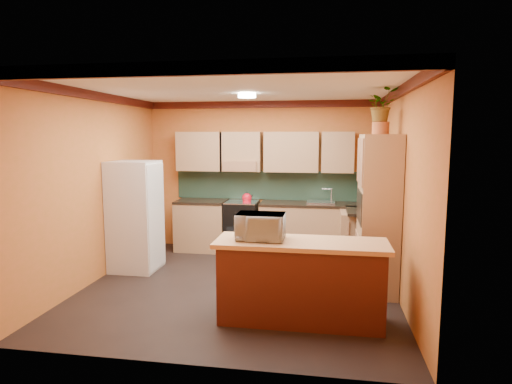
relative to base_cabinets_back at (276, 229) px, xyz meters
The scene contains 15 objects.
room_shell 2.26m from the base_cabinets_back, 100.64° to the right, with size 4.24×4.24×2.72m.
base_cabinets_back is the anchor object (origin of this frame).
countertop_back 0.46m from the base_cabinets_back, 90.00° to the right, with size 3.65×0.62×0.04m, color black.
stove 0.63m from the base_cabinets_back, behind, with size 0.58×0.58×0.91m, color black.
kettle 0.77m from the base_cabinets_back, behind, with size 0.17×0.17×0.18m, color red, non-canonical shape.
sink 0.92m from the base_cabinets_back, ahead, with size 0.48×0.40×0.03m, color silver.
base_cabinets_right 1.61m from the base_cabinets_back, 21.51° to the right, with size 0.60×0.80×0.88m, color #AE7B5B.
countertop_right 1.67m from the base_cabinets_back, 21.51° to the right, with size 0.62×0.80×0.04m, color black.
fridge 2.47m from the base_cabinets_back, 147.74° to the right, with size 0.68×0.66×1.70m, color silver.
pantry 2.33m from the base_cabinets_back, 46.53° to the right, with size 0.48×0.90×2.10m, color #AE7B5B.
fern_pot 2.81m from the base_cabinets_back, 45.64° to the right, with size 0.22×0.22×0.16m, color #A75128.
fern 3.00m from the base_cabinets_back, 45.64° to the right, with size 0.39×0.34×0.44m, color #AE7B5B.
breakfast_bar 2.87m from the base_cabinets_back, 78.04° to the right, with size 1.80×0.55×0.88m, color #4D2212.
bar_top 2.90m from the base_cabinets_back, 78.04° to the right, with size 1.90×0.65×0.05m, color tan.
microwave 2.88m from the base_cabinets_back, 87.12° to the right, with size 0.53×0.36×0.29m, color silver.
Camera 1 is at (1.15, -5.62, 2.08)m, focal length 30.00 mm.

